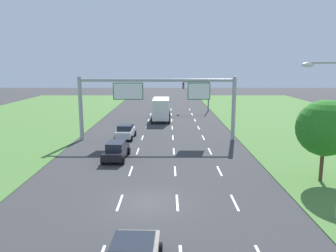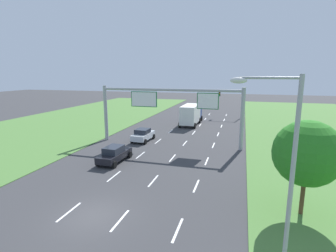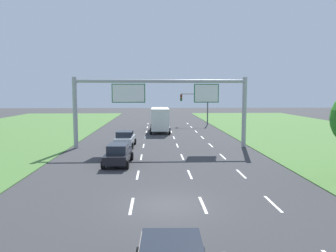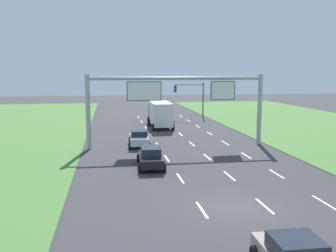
{
  "view_description": "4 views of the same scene",
  "coord_description": "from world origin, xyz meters",
  "px_view_note": "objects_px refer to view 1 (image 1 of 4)",
  "views": [
    {
      "loc": [
        1.19,
        -18.7,
        8.26
      ],
      "look_at": [
        1.26,
        14.12,
        2.09
      ],
      "focal_mm": 35.0,
      "sensor_mm": 36.0,
      "label": 1
    },
    {
      "loc": [
        8.31,
        -12.7,
        8.53
      ],
      "look_at": [
        0.65,
        14.17,
        2.86
      ],
      "focal_mm": 28.0,
      "sensor_mm": 36.0,
      "label": 2
    },
    {
      "loc": [
        -0.62,
        -15.51,
        5.51
      ],
      "look_at": [
        0.7,
        15.97,
        2.26
      ],
      "focal_mm": 35.0,
      "sensor_mm": 36.0,
      "label": 3
    },
    {
      "loc": [
        -6.47,
        -18.36,
        7.18
      ],
      "look_at": [
        -1.12,
        15.33,
        2.27
      ],
      "focal_mm": 40.0,
      "sensor_mm": 36.0,
      "label": 4
    }
  ],
  "objects_px": {
    "sign_gantry": "(157,96)",
    "traffic_light_mast": "(197,90)",
    "car_near_red": "(115,150)",
    "car_mid_lane": "(125,132)",
    "roadside_tree_near": "(324,128)",
    "box_truck": "(161,108)"
  },
  "relations": [
    {
      "from": "car_near_red",
      "to": "sign_gantry",
      "type": "relative_size",
      "value": 0.25
    },
    {
      "from": "box_truck",
      "to": "roadside_tree_near",
      "type": "height_order",
      "value": "roadside_tree_near"
    },
    {
      "from": "sign_gantry",
      "to": "traffic_light_mast",
      "type": "bearing_deg",
      "value": 74.16
    },
    {
      "from": "box_truck",
      "to": "traffic_light_mast",
      "type": "xyz_separation_m",
      "value": [
        6.32,
        9.41,
        2.08
      ]
    },
    {
      "from": "box_truck",
      "to": "roadside_tree_near",
      "type": "bearing_deg",
      "value": -65.33
    },
    {
      "from": "car_near_red",
      "to": "sign_gantry",
      "type": "height_order",
      "value": "sign_gantry"
    },
    {
      "from": "roadside_tree_near",
      "to": "sign_gantry",
      "type": "bearing_deg",
      "value": 132.37
    },
    {
      "from": "box_truck",
      "to": "sign_gantry",
      "type": "xyz_separation_m",
      "value": [
        -0.13,
        -13.32,
        3.08
      ]
    },
    {
      "from": "car_mid_lane",
      "to": "sign_gantry",
      "type": "bearing_deg",
      "value": -7.9
    },
    {
      "from": "box_truck",
      "to": "sign_gantry",
      "type": "relative_size",
      "value": 0.48
    },
    {
      "from": "car_near_red",
      "to": "roadside_tree_near",
      "type": "height_order",
      "value": "roadside_tree_near"
    },
    {
      "from": "box_truck",
      "to": "car_mid_lane",
      "type": "bearing_deg",
      "value": -106.27
    },
    {
      "from": "traffic_light_mast",
      "to": "roadside_tree_near",
      "type": "relative_size",
      "value": 0.95
    },
    {
      "from": "car_near_red",
      "to": "car_mid_lane",
      "type": "xyz_separation_m",
      "value": [
        -0.22,
        8.22,
        0.02
      ]
    },
    {
      "from": "car_near_red",
      "to": "traffic_light_mast",
      "type": "distance_m",
      "value": 32.0
    },
    {
      "from": "sign_gantry",
      "to": "car_mid_lane",
      "type": "bearing_deg",
      "value": 169.69
    },
    {
      "from": "sign_gantry",
      "to": "roadside_tree_near",
      "type": "relative_size",
      "value": 2.93
    },
    {
      "from": "traffic_light_mast",
      "to": "car_mid_lane",
      "type": "bearing_deg",
      "value": -114.63
    },
    {
      "from": "sign_gantry",
      "to": "box_truck",
      "type": "bearing_deg",
      "value": 89.45
    },
    {
      "from": "car_near_red",
      "to": "car_mid_lane",
      "type": "relative_size",
      "value": 1.09
    },
    {
      "from": "traffic_light_mast",
      "to": "sign_gantry",
      "type": "bearing_deg",
      "value": -105.84
    },
    {
      "from": "sign_gantry",
      "to": "roadside_tree_near",
      "type": "xyz_separation_m",
      "value": [
        12.09,
        -13.25,
        -0.96
      ]
    }
  ]
}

